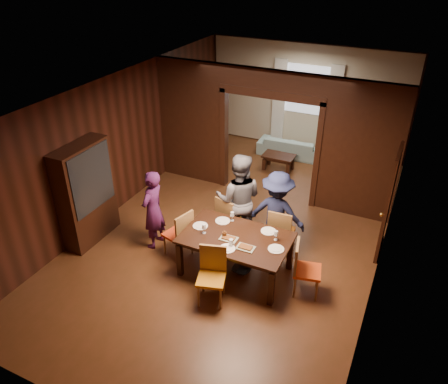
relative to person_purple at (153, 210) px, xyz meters
The scene contains 32 objects.
floor 1.90m from the person_purple, 42.68° to the left, with size 9.00×9.00×0.00m, color #4E2E16.
ceiling 2.72m from the person_purple, 42.68° to the left, with size 5.50×9.00×0.02m, color silver.
room_walls 3.38m from the person_purple, 67.46° to the left, with size 5.52×9.01×2.90m.
person_purple is the anchor object (origin of this frame).
person_grey 1.62m from the person_purple, 31.20° to the left, with size 0.90×0.70×1.85m, color #54545B.
person_navy 2.31m from the person_purple, 21.97° to the left, with size 1.06×0.61×1.64m, color #191F40.
sofa 5.17m from the person_purple, 77.42° to the left, with size 1.77×0.69×0.52m, color #95C0C4.
serving_bowl 1.84m from the person_purple, ahead, with size 0.34×0.34×0.08m, color black.
dining_table 1.78m from the person_purple, ahead, with size 1.85×1.15×0.76m, color black.
coffee_table 4.25m from the person_purple, 74.92° to the left, with size 0.80×0.50×0.40m, color black.
chair_left 0.64m from the person_purple, ahead, with size 0.44×0.44×0.97m, color red, non-canonical shape.
chair_right 3.03m from the person_purple, ahead, with size 0.44×0.44×0.97m, color #E74A15, non-canonical shape.
chair_far_l 1.51m from the person_purple, 33.08° to the left, with size 0.44×0.44×0.97m, color orange, non-canonical shape.
chair_far_r 2.43m from the person_purple, 20.16° to the left, with size 0.44×0.44×0.97m, color orange, non-canonical shape.
chair_near 1.92m from the person_purple, 28.33° to the right, with size 0.44×0.44×0.97m, color orange, non-canonical shape.
hutch 1.32m from the person_purple, 165.28° to the right, with size 0.40×1.20×2.00m, color black.
door_right 4.31m from the person_purple, 22.81° to the left, with size 0.06×0.90×2.10m, color black.
window_far 5.82m from the person_purple, 77.27° to the left, with size 1.20×0.03×1.30m, color silver.
curtain_left 5.61m from the person_purple, 84.69° to the left, with size 0.35×0.06×2.40m, color white.
curtain_right 5.94m from the person_purple, 70.09° to the left, with size 0.35×0.06×2.40m, color white.
plate_left 1.03m from the person_purple, ahead, with size 0.27×0.27×0.01m, color silver.
plate_far_l 1.35m from the person_purple, 11.17° to the left, with size 0.27×0.27×0.01m, color silver.
plate_far_r 2.20m from the person_purple, ahead, with size 0.27×0.27×0.01m, color silver.
plate_right 2.47m from the person_purple, ahead, with size 0.27×0.27×0.01m, color silver.
plate_near 1.79m from the person_purple, 14.32° to the right, with size 0.27×0.27×0.01m, color white.
platter_a 1.66m from the person_purple, ahead, with size 0.30×0.20×0.04m, color gray.
platter_b 2.03m from the person_purple, ahead, with size 0.30×0.20×0.04m, color gray.
wineglass_left 1.21m from the person_purple, ahead, with size 0.08×0.08×0.18m, color silver, non-canonical shape.
wineglass_far 1.51m from the person_purple, 13.53° to the left, with size 0.08×0.08×0.18m, color white, non-canonical shape.
wineglass_right 2.38m from the person_purple, ahead, with size 0.08×0.08×0.18m, color silver, non-canonical shape.
tumbler 1.80m from the person_purple, 11.27° to the right, with size 0.07×0.07×0.14m, color silver.
condiment_jar 1.56m from the person_purple, ahead, with size 0.08×0.08×0.11m, color #512C12, non-canonical shape.
Camera 1 is at (2.88, -6.82, 5.18)m, focal length 35.00 mm.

